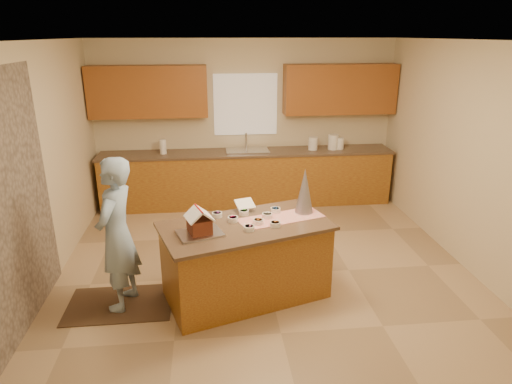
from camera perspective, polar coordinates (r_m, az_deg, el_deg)
floor at (r=5.54m, az=1.27°, el=-10.45°), size 5.50×5.50×0.00m
ceiling at (r=4.80m, az=1.53°, el=18.70°), size 5.50×5.50×0.00m
wall_back at (r=7.67m, az=-1.35°, el=8.85°), size 5.50×5.50×0.00m
wall_front at (r=2.54m, az=9.86°, el=-14.70°), size 5.50×5.50×0.00m
wall_left at (r=5.30m, az=-26.50°, el=1.91°), size 5.50×5.50×0.00m
wall_right at (r=5.88m, az=26.38°, el=3.49°), size 5.50×5.50×0.00m
stone_accent at (r=4.62m, az=-29.27°, el=-2.26°), size 0.00×2.50×2.50m
window_curtain at (r=7.59m, az=-1.35°, el=11.03°), size 1.05×0.03×1.00m
back_counter_base at (r=7.60m, az=-1.10°, el=1.67°), size 4.80×0.60×0.88m
back_counter_top at (r=7.47m, az=-1.12°, el=5.03°), size 4.85×0.63×0.04m
upper_cabinet_left at (r=7.44m, az=-13.53°, el=12.28°), size 1.85×0.35×0.80m
upper_cabinet_right at (r=7.70m, az=10.60°, el=12.71°), size 1.85×0.35×0.80m
sink at (r=7.48m, az=-1.12°, el=4.96°), size 0.70×0.45×0.12m
faucet at (r=7.61m, az=-1.25°, el=6.53°), size 0.03×0.03×0.28m
island_base at (r=4.95m, az=-1.30°, el=-8.91°), size 1.86×1.31×0.82m
island_top at (r=4.76m, az=-1.34°, el=-4.34°), size 1.96×1.41×0.04m
table_runner at (r=4.91m, az=3.21°, el=-3.30°), size 0.99×0.60×0.01m
baking_tray at (r=4.55m, az=-7.14°, el=-5.23°), size 0.51×0.43×0.02m
cookbook at (r=5.07m, az=-1.43°, el=-1.53°), size 0.24×0.22×0.09m
tinsel_tree at (r=5.00m, az=6.18°, el=0.15°), size 0.26×0.26×0.52m
rug at (r=5.21m, az=-16.87°, el=-13.45°), size 1.11×0.72×0.01m
boy at (r=4.81m, az=-17.24°, el=-5.19°), size 0.53×0.67×1.63m
canister_a at (r=7.62m, az=7.25°, el=6.14°), size 0.15×0.15×0.21m
canister_b at (r=7.70m, az=9.76°, el=6.30°), size 0.17×0.17×0.25m
canister_c at (r=7.74m, az=10.60°, el=6.10°), size 0.13×0.13×0.19m
paper_towel at (r=7.45m, az=-11.73°, el=5.65°), size 0.11×0.11×0.23m
gingerbread_house at (r=4.51m, az=-7.20°, el=-3.96°), size 0.32×0.33×0.26m
candy_bowls at (r=4.84m, az=-0.46°, el=-3.33°), size 0.77×0.57×0.05m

